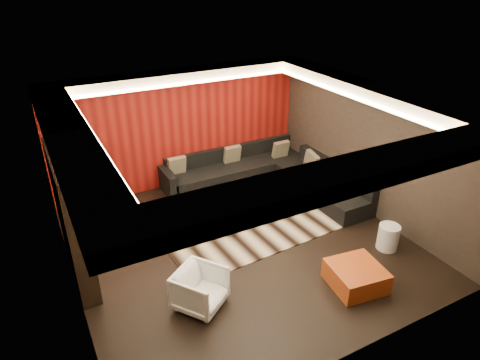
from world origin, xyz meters
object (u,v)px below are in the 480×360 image
coffee_table (274,206)px  drum_stool (219,207)px  white_side_table (388,237)px  armchair (200,289)px  sectional_sofa (268,175)px  orange_ottoman (356,276)px

coffee_table → drum_stool: size_ratio=3.36×
white_side_table → armchair: armchair is taller
sectional_sofa → armchair: bearing=-135.5°
white_side_table → sectional_sofa: bearing=101.4°
orange_ottoman → sectional_sofa: size_ratio=0.23×
armchair → sectional_sofa: (3.07, 3.02, -0.07)m
orange_ottoman → armchair: size_ratio=1.15×
coffee_table → white_side_table: size_ratio=2.60×
drum_stool → white_side_table: bearing=-48.1°
white_side_table → orange_ottoman: size_ratio=0.59×
coffee_table → white_side_table: white_side_table is taller
armchair → sectional_sofa: 4.30m
coffee_table → armchair: size_ratio=1.77×
armchair → sectional_sofa: sectional_sofa is taller
orange_ottoman → sectional_sofa: bearing=81.2°
drum_stool → armchair: bearing=-121.5°
orange_ottoman → drum_stool: bearing=108.9°
white_side_table → orange_ottoman: 1.35m
drum_stool → sectional_sofa: 1.79m
white_side_table → orange_ottoman: (-1.25, -0.52, -0.06)m
armchair → white_side_table: bearing=-39.6°
coffee_table → orange_ottoman: size_ratio=1.54×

